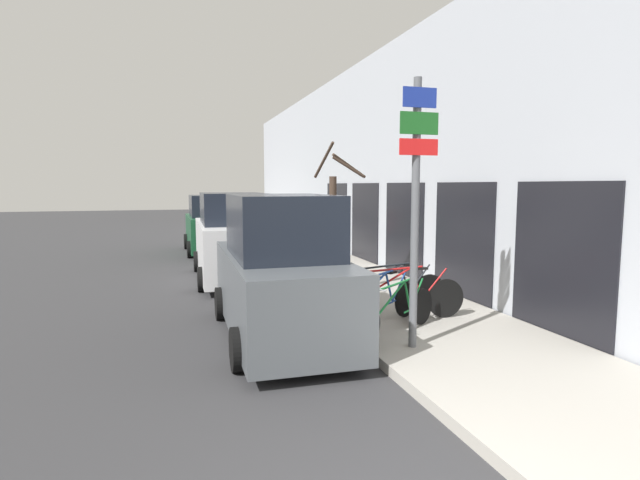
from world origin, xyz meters
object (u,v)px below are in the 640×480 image
at_px(parked_car_2, 214,226).
at_px(pedestrian_near, 316,229).
at_px(parked_car_1, 233,240).
at_px(bicycle_2, 397,298).
at_px(bicycle_3, 388,293).
at_px(bicycle_0, 397,312).
at_px(signpost, 416,202).
at_px(street_tree, 334,225).
at_px(bicycle_1, 377,304).
at_px(parked_car_0, 280,275).

height_order(parked_car_2, pedestrian_near, parked_car_2).
bearing_deg(parked_car_1, pedestrian_near, 37.66).
distance_m(bicycle_2, bicycle_3, 0.49).
height_order(parked_car_1, pedestrian_near, parked_car_1).
height_order(bicycle_0, parked_car_1, parked_car_1).
height_order(bicycle_3, parked_car_2, parked_car_2).
height_order(signpost, parked_car_1, signpost).
distance_m(signpost, parked_car_1, 7.32).
bearing_deg(bicycle_3, pedestrian_near, -11.23).
height_order(bicycle_0, street_tree, street_tree).
distance_m(bicycle_0, bicycle_1, 0.51).
relative_size(bicycle_3, parked_car_0, 0.56).
distance_m(bicycle_1, street_tree, 2.98).
bearing_deg(parked_car_0, signpost, -40.43).
bearing_deg(pedestrian_near, parked_car_0, -94.05).
height_order(signpost, parked_car_0, signpost).
height_order(bicycle_1, bicycle_3, bicycle_3).
bearing_deg(parked_car_2, bicycle_2, -79.60).
xyz_separation_m(bicycle_3, parked_car_1, (-2.24, 5.15, 0.51)).
xyz_separation_m(pedestrian_near, street_tree, (-1.17, -5.39, 0.58)).
distance_m(bicycle_0, parked_car_2, 12.21).
relative_size(pedestrian_near, street_tree, 0.50).
bearing_deg(signpost, bicycle_1, 95.73).
height_order(parked_car_0, pedestrian_near, parked_car_0).
relative_size(parked_car_1, pedestrian_near, 2.86).
xyz_separation_m(bicycle_0, street_tree, (0.00, 3.24, 1.16)).
bearing_deg(bicycle_2, bicycle_0, 156.44).
height_order(bicycle_1, bicycle_2, bicycle_2).
height_order(parked_car_0, street_tree, street_tree).
relative_size(bicycle_0, bicycle_3, 0.76).
bearing_deg(street_tree, parked_car_0, -125.86).
distance_m(parked_car_2, street_tree, 9.04).
bearing_deg(parked_car_2, parked_car_0, -89.87).
bearing_deg(parked_car_1, parked_car_0, -87.79).
distance_m(bicycle_3, parked_car_2, 11.07).
xyz_separation_m(parked_car_0, parked_car_2, (-0.16, 11.19, -0.08)).
xyz_separation_m(bicycle_0, bicycle_2, (0.35, 0.73, 0.04)).
height_order(signpost, bicycle_3, signpost).
height_order(bicycle_0, parked_car_0, parked_car_0).
xyz_separation_m(parked_car_2, street_tree, (1.88, -8.82, 0.70)).
bearing_deg(pedestrian_near, street_tree, -85.88).
height_order(pedestrian_near, street_tree, street_tree).
xyz_separation_m(bicycle_1, parked_car_0, (-1.58, 0.37, 0.52)).
xyz_separation_m(bicycle_0, bicycle_1, (-0.13, 0.49, 0.02)).
bearing_deg(parked_car_1, signpost, -74.55).
bearing_deg(street_tree, parked_car_1, 120.51).
height_order(bicycle_2, parked_car_1, parked_car_1).
xyz_separation_m(signpost, street_tree, (0.03, 3.85, -0.61)).
bearing_deg(parked_car_2, bicycle_3, -78.85).
bearing_deg(signpost, parked_car_1, 104.60).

